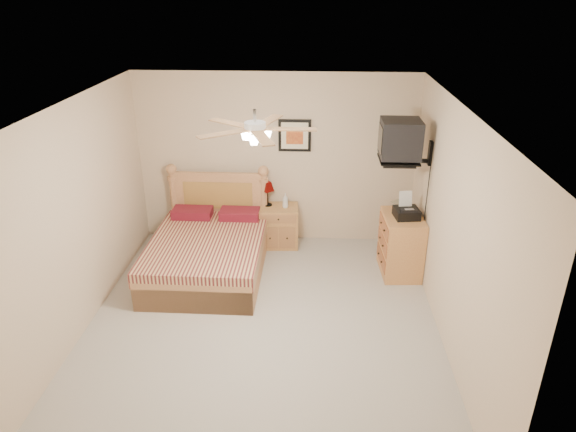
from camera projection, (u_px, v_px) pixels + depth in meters
name	position (u px, v px, depth m)	size (l,w,h in m)	color
floor	(263.00, 325.00, 5.89)	(4.50, 4.50, 0.00)	#A6A096
ceiling	(257.00, 109.00, 4.85)	(4.00, 4.50, 0.04)	white
wall_back	(276.00, 160.00, 7.42)	(4.00, 0.04, 2.50)	beige
wall_front	(225.00, 378.00, 3.33)	(4.00, 0.04, 2.50)	beige
wall_left	(74.00, 223.00, 5.47)	(0.04, 4.50, 2.50)	beige
wall_right	(453.00, 232.00, 5.28)	(0.04, 4.50, 2.50)	beige
bed	(206.00, 233.00, 6.70)	(1.44, 1.89, 1.22)	#B57E4C
nightstand	(279.00, 226.00, 7.58)	(0.56, 0.42, 0.61)	#A06731
table_lamp	(268.00, 194.00, 7.44)	(0.20, 0.20, 0.37)	#510502
lotion_bottle	(285.00, 200.00, 7.40)	(0.08, 0.08, 0.22)	silver
framed_picture	(295.00, 135.00, 7.23)	(0.46, 0.04, 0.46)	black
dresser	(401.00, 245.00, 6.82)	(0.49, 0.70, 0.83)	#BA6F40
fax_machine	(407.00, 206.00, 6.55)	(0.30, 0.32, 0.32)	black
magazine_lower	(395.00, 206.00, 6.91)	(0.19, 0.26, 0.02)	#ACA58E
magazine_upper	(396.00, 205.00, 6.90)	(0.19, 0.26, 0.02)	gray
wall_tv	(412.00, 142.00, 6.27)	(0.56, 0.46, 0.58)	black
ceiling_fan	(255.00, 129.00, 4.73)	(1.14, 1.14, 0.28)	silver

